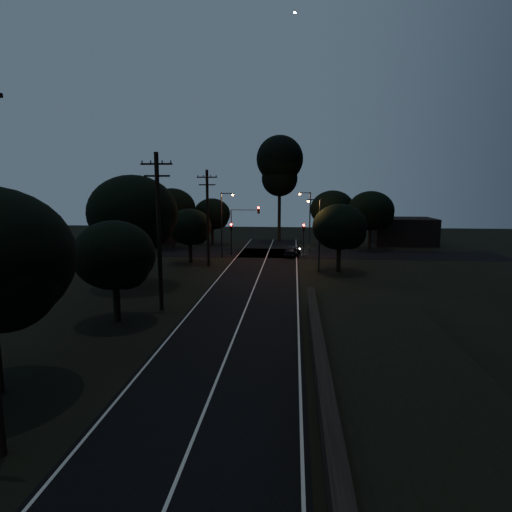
{
  "coord_description": "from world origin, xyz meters",
  "views": [
    {
      "loc": [
        3.38,
        -13.94,
        8.63
      ],
      "look_at": [
        0.0,
        24.0,
        2.5
      ],
      "focal_mm": 30.0,
      "sensor_mm": 36.0,
      "label": 1
    }
  ],
  "objects_px": {
    "streetlight_b": "(308,217)",
    "streetlight_c": "(318,230)",
    "utility_pole_far": "(208,217)",
    "tall_pine": "(280,165)",
    "car": "(292,251)",
    "signal_right": "(304,234)",
    "streetlight_a": "(223,220)",
    "utility_pole_mid": "(159,229)",
    "signal_mast": "(244,221)",
    "signal_left": "(231,233)"
  },
  "relations": [
    {
      "from": "streetlight_c",
      "to": "car",
      "type": "relative_size",
      "value": 1.91
    },
    {
      "from": "signal_left",
      "to": "streetlight_b",
      "type": "relative_size",
      "value": 0.51
    },
    {
      "from": "signal_left",
      "to": "signal_mast",
      "type": "height_order",
      "value": "signal_mast"
    },
    {
      "from": "tall_pine",
      "to": "signal_right",
      "type": "height_order",
      "value": "tall_pine"
    },
    {
      "from": "streetlight_b",
      "to": "streetlight_c",
      "type": "height_order",
      "value": "streetlight_b"
    },
    {
      "from": "signal_right",
      "to": "streetlight_c",
      "type": "height_order",
      "value": "streetlight_c"
    },
    {
      "from": "signal_right",
      "to": "signal_left",
      "type": "bearing_deg",
      "value": 180.0
    },
    {
      "from": "signal_left",
      "to": "signal_mast",
      "type": "distance_m",
      "value": 2.26
    },
    {
      "from": "utility_pole_far",
      "to": "car",
      "type": "bearing_deg",
      "value": 39.87
    },
    {
      "from": "utility_pole_mid",
      "to": "car",
      "type": "relative_size",
      "value": 2.8
    },
    {
      "from": "streetlight_a",
      "to": "car",
      "type": "relative_size",
      "value": 2.04
    },
    {
      "from": "signal_mast",
      "to": "streetlight_b",
      "type": "relative_size",
      "value": 0.78
    },
    {
      "from": "signal_left",
      "to": "signal_mast",
      "type": "xyz_separation_m",
      "value": [
        1.69,
        0.0,
        1.5
      ]
    },
    {
      "from": "tall_pine",
      "to": "car",
      "type": "xyz_separation_m",
      "value": [
        2.2,
        -15.32,
        -11.4
      ]
    },
    {
      "from": "utility_pole_mid",
      "to": "streetlight_b",
      "type": "relative_size",
      "value": 1.38
    },
    {
      "from": "signal_mast",
      "to": "car",
      "type": "distance_m",
      "value": 7.14
    },
    {
      "from": "utility_pole_mid",
      "to": "signal_right",
      "type": "height_order",
      "value": "utility_pole_mid"
    },
    {
      "from": "signal_left",
      "to": "tall_pine",
      "type": "bearing_deg",
      "value": 69.54
    },
    {
      "from": "streetlight_a",
      "to": "signal_mast",
      "type": "bearing_deg",
      "value": 39.77
    },
    {
      "from": "streetlight_b",
      "to": "streetlight_c",
      "type": "bearing_deg",
      "value": -87.86
    },
    {
      "from": "streetlight_a",
      "to": "tall_pine",
      "type": "bearing_deg",
      "value": 69.64
    },
    {
      "from": "streetlight_c",
      "to": "signal_right",
      "type": "bearing_deg",
      "value": 97.02
    },
    {
      "from": "signal_right",
      "to": "car",
      "type": "height_order",
      "value": "signal_right"
    },
    {
      "from": "tall_pine",
      "to": "streetlight_c",
      "type": "relative_size",
      "value": 2.23
    },
    {
      "from": "signal_mast",
      "to": "car",
      "type": "height_order",
      "value": "signal_mast"
    },
    {
      "from": "utility_pole_far",
      "to": "signal_left",
      "type": "xyz_separation_m",
      "value": [
        1.4,
        7.99,
        -2.65
      ]
    },
    {
      "from": "signal_left",
      "to": "streetlight_a",
      "type": "xyz_separation_m",
      "value": [
        -0.71,
        -1.99,
        1.8
      ]
    },
    {
      "from": "utility_pole_far",
      "to": "tall_pine",
      "type": "relative_size",
      "value": 0.63
    },
    {
      "from": "signal_right",
      "to": "streetlight_a",
      "type": "distance_m",
      "value": 10.26
    },
    {
      "from": "utility_pole_mid",
      "to": "tall_pine",
      "type": "bearing_deg",
      "value": 80.07
    },
    {
      "from": "signal_left",
      "to": "car",
      "type": "height_order",
      "value": "signal_left"
    },
    {
      "from": "signal_mast",
      "to": "streetlight_a",
      "type": "distance_m",
      "value": 3.13
    },
    {
      "from": "tall_pine",
      "to": "car",
      "type": "distance_m",
      "value": 19.22
    },
    {
      "from": "streetlight_c",
      "to": "car",
      "type": "distance_m",
      "value": 10.69
    },
    {
      "from": "signal_mast",
      "to": "signal_left",
      "type": "bearing_deg",
      "value": -179.87
    },
    {
      "from": "streetlight_c",
      "to": "car",
      "type": "bearing_deg",
      "value": 105.19
    },
    {
      "from": "signal_right",
      "to": "streetlight_a",
      "type": "height_order",
      "value": "streetlight_a"
    },
    {
      "from": "utility_pole_mid",
      "to": "signal_right",
      "type": "relative_size",
      "value": 2.68
    },
    {
      "from": "utility_pole_far",
      "to": "signal_right",
      "type": "distance_m",
      "value": 13.53
    },
    {
      "from": "signal_left",
      "to": "streetlight_b",
      "type": "distance_m",
      "value": 10.84
    },
    {
      "from": "signal_right",
      "to": "streetlight_c",
      "type": "bearing_deg",
      "value": -82.98
    },
    {
      "from": "signal_mast",
      "to": "car",
      "type": "xyz_separation_m",
      "value": [
        6.11,
        -0.31,
        -3.67
      ]
    },
    {
      "from": "signal_right",
      "to": "streetlight_a",
      "type": "xyz_separation_m",
      "value": [
        -9.91,
        -1.99,
        1.8
      ]
    },
    {
      "from": "streetlight_a",
      "to": "streetlight_c",
      "type": "bearing_deg",
      "value": -35.69
    },
    {
      "from": "signal_mast",
      "to": "streetlight_b",
      "type": "distance_m",
      "value": 9.15
    },
    {
      "from": "utility_pole_mid",
      "to": "streetlight_c",
      "type": "relative_size",
      "value": 1.47
    },
    {
      "from": "utility_pole_mid",
      "to": "signal_right",
      "type": "distance_m",
      "value": 27.3
    },
    {
      "from": "utility_pole_mid",
      "to": "streetlight_b",
      "type": "distance_m",
      "value": 31.15
    },
    {
      "from": "car",
      "to": "signal_left",
      "type": "bearing_deg",
      "value": 9.26
    },
    {
      "from": "utility_pole_far",
      "to": "tall_pine",
      "type": "bearing_deg",
      "value": 73.07
    }
  ]
}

